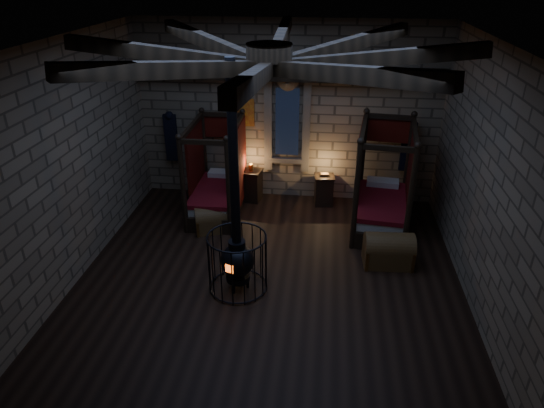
# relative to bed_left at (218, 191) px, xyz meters

# --- Properties ---
(room) EXTENTS (7.02, 7.02, 4.29)m
(room) POSITION_rel_bed_left_xyz_m (1.51, -2.35, 3.22)
(room) COLOR black
(room) RESTS_ON ground
(bed_left) EXTENTS (1.09, 2.04, 2.12)m
(bed_left) POSITION_rel_bed_left_xyz_m (0.00, 0.00, 0.00)
(bed_left) COLOR black
(bed_left) RESTS_ON ground
(bed_right) EXTENTS (1.37, 2.27, 2.25)m
(bed_right) POSITION_rel_bed_left_xyz_m (3.70, -0.24, 0.03)
(bed_right) COLOR black
(bed_right) RESTS_ON ground
(trunk_left) EXTENTS (0.92, 0.75, 0.59)m
(trunk_left) POSITION_rel_bed_left_xyz_m (0.10, -0.90, -0.26)
(trunk_left) COLOR brown
(trunk_left) RESTS_ON ground
(trunk_right) EXTENTS (0.96, 0.64, 0.68)m
(trunk_right) POSITION_rel_bed_left_xyz_m (3.73, -1.81, -0.22)
(trunk_right) COLOR brown
(trunk_right) RESTS_ON ground
(nightstand_left) EXTENTS (0.56, 0.54, 0.95)m
(nightstand_left) POSITION_rel_bed_left_xyz_m (0.68, 0.68, -0.12)
(nightstand_left) COLOR black
(nightstand_left) RESTS_ON ground
(nightstand_right) EXTENTS (0.50, 0.48, 0.80)m
(nightstand_right) POSITION_rel_bed_left_xyz_m (2.44, 0.65, -0.15)
(nightstand_right) COLOR black
(nightstand_right) RESTS_ON ground
(stove) EXTENTS (1.05, 1.05, 4.05)m
(stove) POSITION_rel_bed_left_xyz_m (1.00, -2.90, 0.11)
(stove) COLOR black
(stove) RESTS_ON ground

